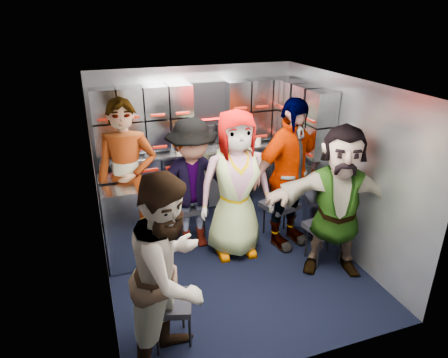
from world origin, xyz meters
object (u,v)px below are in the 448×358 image
object	(u,v)px
jump_seat_mid_right	(280,207)
attendant_arc_e	(338,202)
attendant_arc_a	(171,274)
attendant_standing	(128,181)
attendant_arc_d	(289,175)
jump_seat_near_right	(325,229)
jump_seat_mid_left	(190,209)
jump_seat_near_left	(169,305)
attendant_arc_b	(193,186)
attendant_arc_c	(236,185)
jump_seat_center	(230,218)

from	to	relation	value
jump_seat_mid_right	attendant_arc_e	world-z (taller)	attendant_arc_e
jump_seat_mid_right	attendant_arc_e	size ratio (longest dim) A/B	0.29
attendant_arc_a	attendant_arc_e	distance (m)	2.09
attendant_standing	attendant_arc_d	xyz separation A→B (m)	(1.85, -0.43, -0.01)
jump_seat_near_right	attendant_arc_d	xyz separation A→B (m)	(-0.25, 0.50, 0.52)
jump_seat_mid_left	attendant_arc_e	size ratio (longest dim) A/B	0.28
attendant_standing	jump_seat_near_left	bearing A→B (deg)	-69.97
jump_seat_mid_left	jump_seat_near_right	world-z (taller)	jump_seat_near_right
attendant_arc_a	attendant_arc_b	xyz separation A→B (m)	(0.63, 1.66, -0.04)
attendant_standing	attendant_arc_d	bearing A→B (deg)	2.64
attendant_arc_c	jump_seat_near_right	bearing A→B (deg)	-24.11
jump_seat_near_right	jump_seat_mid_left	bearing A→B (deg)	143.29
attendant_standing	attendant_arc_e	distance (m)	2.38
jump_seat_near_right	attendant_arc_b	xyz separation A→B (m)	(-1.36, 0.83, 0.40)
jump_seat_near_left	attendant_arc_e	xyz separation A→B (m)	(1.98, 0.47, 0.45)
jump_seat_near_right	jump_seat_mid_right	bearing A→B (deg)	110.30
attendant_arc_a	attendant_arc_b	size ratio (longest dim) A/B	1.05
jump_seat_near_right	attendant_arc_b	world-z (taller)	attendant_arc_b
jump_seat_near_right	attendant_arc_e	size ratio (longest dim) A/B	0.28
attendant_arc_e	jump_seat_near_right	bearing A→B (deg)	114.47
attendant_arc_d	attendant_arc_c	bearing A→B (deg)	160.49
jump_seat_center	attendant_arc_c	distance (m)	0.55
jump_seat_near_left	attendant_arc_a	world-z (taller)	attendant_arc_a
attendant_arc_a	attendant_arc_b	bearing A→B (deg)	18.44
attendant_arc_a	attendant_arc_d	world-z (taller)	attendant_arc_d
attendant_arc_b	attendant_arc_e	xyz separation A→B (m)	(1.36, -1.01, 0.04)
jump_seat_near_left	attendant_arc_d	size ratio (longest dim) A/B	0.25
jump_seat_near_left	attendant_arc_a	distance (m)	0.49
jump_seat_mid_right	attendant_arc_d	world-z (taller)	attendant_arc_d
attendant_standing	attendant_arc_c	size ratio (longest dim) A/B	1.07
attendant_standing	attendant_arc_d	distance (m)	1.90
jump_seat_mid_left	attendant_arc_d	bearing A→B (deg)	-24.99
jump_seat_near_left	jump_seat_mid_left	distance (m)	1.78
attendant_arc_c	attendant_arc_b	bearing A→B (deg)	150.83
jump_seat_mid_left	attendant_arc_d	world-z (taller)	attendant_arc_d
attendant_standing	attendant_arc_a	xyz separation A→B (m)	(0.12, -1.76, -0.09)
jump_seat_near_left	attendant_standing	size ratio (longest dim) A/B	0.25
attendant_arc_b	jump_seat_mid_right	bearing A→B (deg)	-6.20
jump_seat_mid_left	attendant_arc_e	world-z (taller)	attendant_arc_e
attendant_arc_b	attendant_arc_c	bearing A→B (deg)	-33.07
attendant_arc_d	jump_seat_mid_right	bearing A→B (deg)	73.18
jump_seat_center	attendant_arc_e	size ratio (longest dim) A/B	0.25
jump_seat_near_left	attendant_arc_c	xyz separation A→B (m)	(1.06, 1.18, 0.49)
attendant_arc_e	attendant_standing	bearing A→B (deg)	176.61
attendant_arc_e	attendant_arc_c	bearing A→B (deg)	166.92
attendant_arc_c	attendant_arc_a	bearing A→B (deg)	-122.34
jump_seat_mid_left	jump_seat_mid_right	distance (m)	1.16
jump_seat_mid_right	jump_seat_near_right	bearing A→B (deg)	-69.70
jump_seat_center	attendant_arc_d	distance (m)	0.90
jump_seat_near_left	attendant_arc_a	xyz separation A→B (m)	(-0.00, -0.18, 0.46)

